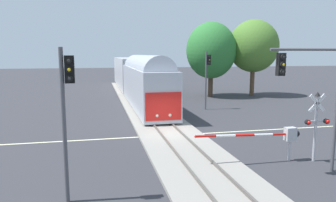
% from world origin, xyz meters
% --- Properties ---
extents(ground_plane, '(220.00, 220.00, 0.00)m').
position_xyz_m(ground_plane, '(0.00, 0.00, 0.00)').
color(ground_plane, '#333338').
extents(road_centre_stripe, '(44.00, 0.20, 0.01)m').
position_xyz_m(road_centre_stripe, '(0.00, 0.00, 0.00)').
color(road_centre_stripe, beige).
rests_on(road_centre_stripe, ground).
extents(railway_track, '(4.40, 80.00, 0.32)m').
position_xyz_m(railway_track, '(0.00, 0.00, 0.10)').
color(railway_track, gray).
rests_on(railway_track, ground).
extents(commuter_train, '(3.04, 40.49, 5.16)m').
position_xyz_m(commuter_train, '(0.00, 20.85, 2.80)').
color(commuter_train, '#B2B7C1').
rests_on(commuter_train, railway_track).
extents(crossing_gate_near, '(5.78, 0.40, 1.80)m').
position_xyz_m(crossing_gate_near, '(4.37, -6.52, 1.41)').
color(crossing_gate_near, '#B7B7BC').
rests_on(crossing_gate_near, ground).
extents(crossing_signal_mast, '(1.36, 0.44, 3.68)m').
position_xyz_m(crossing_signal_mast, '(6.23, -6.89, 2.25)').
color(crossing_signal_mast, '#B2B2B7').
rests_on(crossing_signal_mast, ground).
extents(traffic_signal_near_right, '(4.00, 0.38, 6.05)m').
position_xyz_m(traffic_signal_near_right, '(5.16, -8.37, 4.54)').
color(traffic_signal_near_right, '#4C4C51').
rests_on(traffic_signal_near_right, ground).
extents(traffic_signal_far_side, '(0.53, 0.38, 5.81)m').
position_xyz_m(traffic_signal_far_side, '(5.98, 9.37, 3.88)').
color(traffic_signal_far_side, '#4C4C51').
rests_on(traffic_signal_far_side, ground).
extents(traffic_signal_near_left, '(0.53, 0.38, 5.86)m').
position_xyz_m(traffic_signal_near_left, '(-5.91, -8.99, 3.91)').
color(traffic_signal_near_left, '#4C4C51').
rests_on(traffic_signal_near_left, ground).
extents(maple_right_background, '(6.56, 6.56, 10.07)m').
position_xyz_m(maple_right_background, '(15.54, 18.34, 6.60)').
color(maple_right_background, brown).
rests_on(maple_right_background, ground).
extents(oak_far_right, '(6.45, 6.45, 9.69)m').
position_xyz_m(oak_far_right, '(9.72, 18.61, 6.03)').
color(oak_far_right, '#4C3828').
rests_on(oak_far_right, ground).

